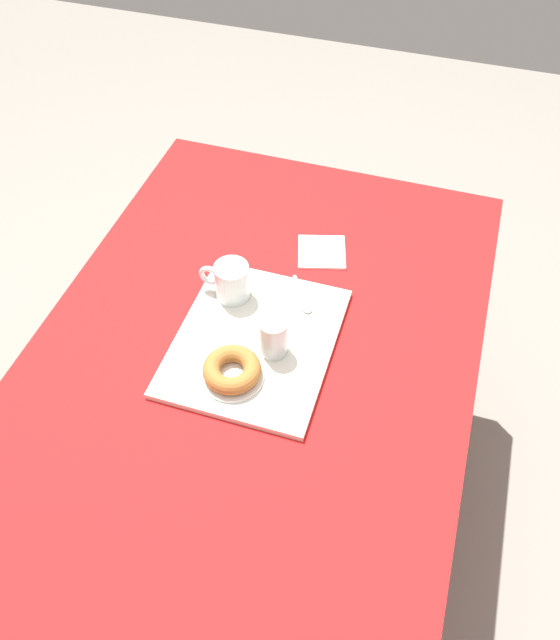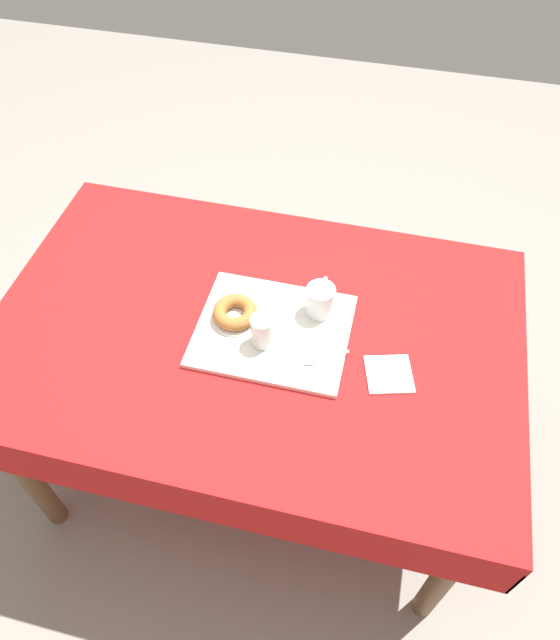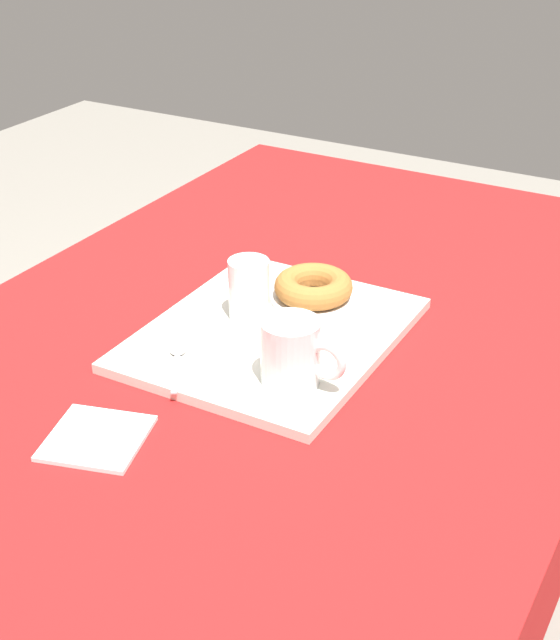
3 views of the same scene
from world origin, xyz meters
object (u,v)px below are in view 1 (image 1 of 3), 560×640
Objects in this scene: dining_table at (248,387)px; serving_tray at (256,342)px; paper_napkin at (322,252)px; donut_plate_left at (232,376)px; tea_mug_left at (231,282)px; teaspoon_near at (305,303)px; sugar_donut_left at (232,369)px; water_glass_near at (273,338)px.

dining_table is 0.11m from serving_tray.
paper_napkin reaches higher than dining_table.
dining_table is at bearing -12.49° from donut_plate_left.
teaspoon_near is (0.02, -0.17, -0.04)m from tea_mug_left.
sugar_donut_left is 0.44m from paper_napkin.
sugar_donut_left is (0.00, 0.00, 0.02)m from donut_plate_left.
tea_mug_left is (0.11, 0.09, 0.05)m from serving_tray.
water_glass_near is at bearing -51.50° from dining_table.
tea_mug_left is at bearing -114.58° from teaspoon_near.
teaspoon_near is at bearing -22.25° from dining_table.
tea_mug_left is at bearing 48.11° from water_glass_near.
donut_plate_left is 0.44m from paper_napkin.
dining_table is at bearing 170.29° from paper_napkin.
water_glass_near is 0.16m from teaspoon_near.
sugar_donut_left is (-0.11, 0.01, 0.03)m from serving_tray.
dining_table is 0.39m from paper_napkin.
water_glass_near is 0.34m from paper_napkin.
donut_plate_left is at bearing -159.70° from tea_mug_left.
tea_mug_left is 0.90× the size of donut_plate_left.
serving_tray is at bearing -2.38° from dining_table.
paper_napkin is at bearing -10.06° from sugar_donut_left.
sugar_donut_left is at bearing -52.08° from teaspoon_near.
paper_napkin is (0.32, -0.06, -0.00)m from serving_tray.
water_glass_near is at bearing -33.07° from sugar_donut_left.
serving_tray is 3.56× the size of teaspoon_near.
water_glass_near is (0.04, -0.05, 0.15)m from dining_table.
dining_table is at bearing 177.62° from serving_tray.
donut_plate_left is at bearing 146.93° from water_glass_near.
donut_plate_left is (-0.22, -0.08, -0.04)m from tea_mug_left.
dining_table is 10.89× the size of donut_plate_left.
sugar_donut_left is at bearing 0.00° from donut_plate_left.
dining_table is 12.08× the size of tea_mug_left.
water_glass_near is 0.70× the size of donut_plate_left.
water_glass_near is 0.81× the size of teaspoon_near.
teaspoon_near is at bearing -20.15° from donut_plate_left.
donut_plate_left is (-0.11, 0.01, 0.01)m from serving_tray.
water_glass_near is 0.12m from donut_plate_left.
serving_tray is 3.40× the size of tea_mug_left.
sugar_donut_left reaches higher than serving_tray.
tea_mug_left is 0.17m from teaspoon_near.
teaspoon_near reaches higher than dining_table.
water_glass_near is 0.80× the size of paper_napkin.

